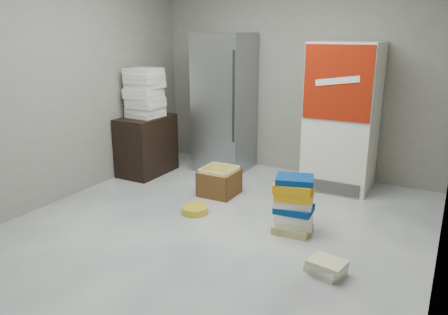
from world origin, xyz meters
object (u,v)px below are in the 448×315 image
coke_cooler (342,117)px  phonebook_stack_main (294,205)px  steel_fridge (225,103)px  cardboard_box (219,183)px  wood_shelf (147,145)px

coke_cooler → phonebook_stack_main: coke_cooler is taller
steel_fridge → phonebook_stack_main: 2.34m
phonebook_stack_main → cardboard_box: bearing=143.5°
phonebook_stack_main → cardboard_box: phonebook_stack_main is taller
wood_shelf → phonebook_stack_main: wood_shelf is taller
phonebook_stack_main → steel_fridge: bearing=126.0°
steel_fridge → coke_cooler: 1.65m
steel_fridge → cardboard_box: 1.36m
wood_shelf → coke_cooler: bearing=16.3°
wood_shelf → cardboard_box: size_ratio=1.90×
phonebook_stack_main → wood_shelf: bearing=151.3°
coke_cooler → phonebook_stack_main: (-0.04, -1.55, -0.61)m
wood_shelf → steel_fridge: bearing=41.3°
wood_shelf → phonebook_stack_main: 2.58m
steel_fridge → coke_cooler: steel_fridge is taller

